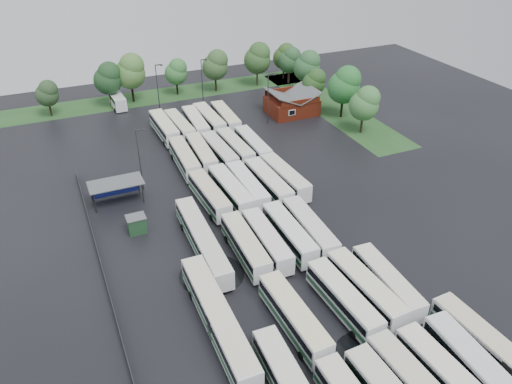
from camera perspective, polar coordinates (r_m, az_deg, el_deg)
name	(u,v)px	position (r m, az deg, el deg)	size (l,w,h in m)	color
ground	(278,254)	(67.49, 2.58, -7.05)	(160.00, 160.00, 0.00)	black
brick_building	(292,105)	(109.48, 4.09, 9.87)	(10.07, 8.60, 5.39)	maroon
wash_shed	(116,185)	(79.61, -15.75, 0.83)	(8.20, 4.20, 3.58)	#2D2D30
utility_hut	(137,224)	(72.61, -13.48, -3.60)	(2.70, 2.20, 2.62)	#193A1E
grass_strip_north	(166,95)	(122.28, -10.23, 10.87)	(80.00, 10.00, 0.01)	#21471D
grass_strip_east	(331,106)	(114.92, 8.54, 9.67)	(10.00, 50.00, 0.01)	#21471D
west_fence	(99,258)	(68.88, -17.47, -7.20)	(0.10, 50.00, 1.20)	#2D2D30
bus_r0c3	(447,379)	(54.05, 21.01, -19.30)	(3.21, 12.40, 3.42)	silver
bus_r0c4	(475,369)	(55.77, 23.75, -17.98)	(3.16, 12.81, 3.54)	silver
bus_r1c0	(294,317)	(56.30, 4.35, -14.03)	(2.94, 12.50, 3.46)	silver
bus_r1c2	(343,299)	(59.01, 9.96, -11.97)	(3.02, 12.25, 3.39)	silver
bus_r1c3	(365,289)	(60.70, 12.35, -10.74)	(3.20, 12.63, 3.49)	silver
bus_r1c4	(387,282)	(62.26, 14.74, -9.96)	(3.08, 12.13, 3.35)	silver
bus_r2c0	(245,245)	(65.75, -1.23, -6.12)	(2.99, 12.40, 3.43)	silver
bus_r2c1	(267,241)	(66.62, 1.22, -5.57)	(2.95, 12.26, 3.39)	silver
bus_r2c2	(289,233)	(68.00, 3.80, -4.74)	(2.81, 12.44, 3.45)	silver
bus_r2c3	(309,229)	(69.05, 6.12, -4.19)	(3.25, 12.84, 3.54)	silver
bus_r3c0	(209,195)	(76.45, -5.36, -0.35)	(3.04, 12.26, 3.39)	silver
bus_r3c1	(230,190)	(77.25, -2.93, 0.19)	(3.06, 12.76, 3.53)	silver
bus_r3c2	(247,187)	(78.21, -1.00, 0.62)	(2.80, 12.46, 3.46)	silver
bus_r3c3	(268,183)	(79.11, 1.39, 1.05)	(3.01, 12.81, 3.55)	silver
bus_r3c4	(284,177)	(80.79, 3.27, 1.68)	(3.31, 12.78, 3.52)	silver
bus_r4c0	(184,158)	(87.43, -8.18, 3.83)	(3.13, 12.57, 3.47)	silver
bus_r4c1	(201,154)	(88.65, -6.27, 4.37)	(3.23, 12.55, 3.46)	silver
bus_r4c2	(219,152)	(89.07, -4.22, 4.60)	(2.94, 12.36, 3.42)	silver
bus_r4c3	(235,148)	(90.39, -2.40, 5.08)	(2.93, 12.27, 3.40)	silver
bus_r4c4	(253,145)	(91.27, -0.38, 5.37)	(2.74, 12.18, 3.38)	silver
bus_r5c0	(164,128)	(99.78, -10.44, 7.25)	(2.93, 12.73, 3.53)	silver
bus_r5c1	(180,126)	(100.08, -8.73, 7.44)	(3.10, 12.27, 3.39)	silver
bus_r5c2	(196,123)	(100.91, -6.90, 7.81)	(3.27, 12.53, 3.46)	silver
bus_r5c3	(209,120)	(102.12, -5.36, 8.22)	(2.89, 12.68, 3.52)	silver
bus_r5c4	(226,118)	(102.91, -3.50, 8.46)	(3.16, 12.46, 3.44)	silver
artic_bus_west_b	(202,241)	(66.98, -6.14, -5.53)	(3.05, 18.29, 3.38)	silver
artic_bus_west_c	(218,319)	(56.04, -4.37, -14.22)	(2.93, 19.09, 3.54)	silver
artic_bus_east	(506,363)	(57.63, 26.68, -17.05)	(3.44, 18.25, 3.37)	silver
minibus	(118,101)	(116.23, -15.50, 9.98)	(2.82, 6.82, 2.93)	silver
tree_north_0	(47,93)	(115.34, -22.74, 10.38)	(4.81, 4.81, 7.97)	black
tree_north_1	(108,78)	(116.26, -16.54, 12.39)	(6.08, 6.08, 10.07)	#2F2317
tree_north_2	(131,71)	(117.25, -14.14, 13.27)	(6.77, 6.77, 11.22)	black
tree_north_3	(177,71)	(120.35, -9.07, 13.45)	(5.22, 5.22, 8.64)	black
tree_north_4	(216,65)	(121.20, -4.61, 14.31)	(6.07, 6.07, 10.06)	black
tree_north_5	(258,58)	(124.50, 0.22, 15.08)	(6.48, 6.48, 10.73)	#382A1E
tree_north_6	(285,56)	(129.92, 3.30, 15.26)	(5.52, 5.52, 9.14)	black
tree_east_0	(365,103)	(100.61, 12.38, 9.90)	(5.85, 5.85, 9.70)	#2F1F16
tree_east_1	(345,85)	(107.06, 10.14, 12.00)	(6.75, 6.75, 11.18)	black
tree_east_2	(315,82)	(113.13, 6.71, 12.40)	(5.12, 5.12, 8.48)	#362214
tree_east_3	(308,66)	(120.14, 5.92, 14.17)	(6.21, 6.21, 10.29)	black
tree_east_4	(290,60)	(126.97, 3.92, 14.83)	(5.51, 5.47, 9.06)	#3B2D1F
lamp_post_ne	(269,95)	(102.59, 1.45, 10.98)	(1.62, 0.32, 10.53)	#2D2D30
lamp_post_nw	(140,156)	(80.36, -13.13, 4.06)	(1.62, 0.32, 10.52)	#2D2D30
lamp_post_back_w	(158,86)	(109.23, -11.13, 11.80)	(1.67, 0.33, 10.87)	#2D2D30
lamp_post_back_e	(203,79)	(113.46, -6.13, 12.75)	(1.58, 0.31, 10.24)	#2D2D30
puddle_0	(364,354)	(56.39, 12.20, -17.61)	(6.15, 6.15, 0.01)	black
puddle_1	(446,373)	(56.99, 20.93, -18.80)	(3.53, 3.53, 0.01)	black
puddle_2	(212,275)	(64.36, -5.08, -9.40)	(8.31, 8.31, 0.01)	black
puddle_3	(324,263)	(66.45, 7.81, -8.07)	(4.57, 4.57, 0.01)	black
puddle_4	(453,315)	(63.17, 21.60, -12.98)	(2.81, 2.81, 0.01)	black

